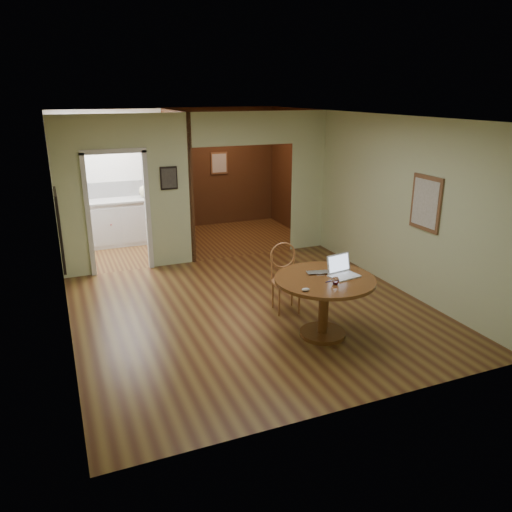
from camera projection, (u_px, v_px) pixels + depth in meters
name	position (u px, v px, depth m)	size (l,w,h in m)	color
floor	(255.00, 312.00, 7.23)	(5.00, 5.00, 0.00)	#462514
room_shell	(169.00, 189.00, 9.37)	(5.20, 7.50, 5.00)	white
dining_table	(324.00, 293.00, 6.36)	(1.28, 1.28, 0.80)	brown
chair	(285.00, 274.00, 7.15)	(0.46, 0.46, 1.00)	#AA6C3C
open_laptop	(342.00, 270.00, 6.37)	(0.40, 0.37, 0.26)	silver
closed_laptop	(319.00, 274.00, 6.40)	(0.30, 0.20, 0.02)	#BCBDC2
mouse	(306.00, 290.00, 5.87)	(0.10, 0.05, 0.04)	silver
wine_glass	(335.00, 280.00, 6.07)	(0.09, 0.09, 0.10)	white
pen	(330.00, 281.00, 6.18)	(0.01, 0.01, 0.15)	#0B1653
kitchen_cabinet	(117.00, 222.00, 10.27)	(2.06, 0.60, 0.94)	silver
grocery_bag	(145.00, 191.00, 10.31)	(0.26, 0.22, 0.26)	beige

